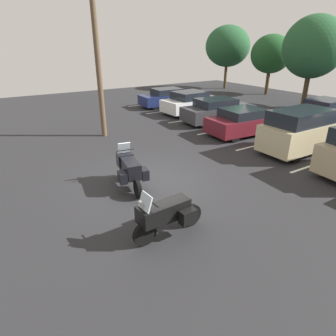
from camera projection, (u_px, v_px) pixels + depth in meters
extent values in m
cube|color=#262628|center=(152.00, 182.00, 10.64)|extent=(44.00, 44.00, 0.10)
cylinder|color=black|center=(125.00, 171.00, 10.63)|extent=(0.62, 0.21, 0.61)
cylinder|color=black|center=(138.00, 189.00, 9.34)|extent=(0.62, 0.21, 0.61)
cube|color=black|center=(130.00, 168.00, 9.81)|extent=(1.20, 0.63, 0.52)
cylinder|color=#B2B2B7|center=(125.00, 162.00, 10.37)|extent=(0.50, 0.15, 1.08)
cylinder|color=black|center=(125.00, 150.00, 10.11)|extent=(0.13, 0.62, 0.04)
cube|color=black|center=(125.00, 160.00, 10.35)|extent=(0.52, 0.60, 0.47)
cube|color=#B2C1CC|center=(124.00, 148.00, 10.22)|extent=(0.23, 0.46, 0.39)
cube|color=black|center=(123.00, 177.00, 9.45)|extent=(0.47, 0.31, 0.36)
cube|color=black|center=(144.00, 174.00, 9.71)|extent=(0.47, 0.31, 0.36)
cylinder|color=black|center=(145.00, 234.00, 7.14)|extent=(0.15, 0.64, 0.63)
cylinder|color=black|center=(191.00, 215.00, 7.91)|extent=(0.15, 0.64, 0.63)
cube|color=black|center=(169.00, 210.00, 7.36)|extent=(0.50, 1.11, 0.48)
cylinder|color=#B2B2B7|center=(149.00, 218.00, 7.04)|extent=(0.10, 0.50, 1.11)
cylinder|color=black|center=(151.00, 202.00, 6.91)|extent=(0.62, 0.07, 0.04)
cube|color=black|center=(148.00, 216.00, 7.01)|extent=(0.55, 0.47, 0.43)
cube|color=#B2C1CC|center=(145.00, 202.00, 6.82)|extent=(0.45, 0.19, 0.39)
cube|color=black|center=(188.00, 216.00, 7.31)|extent=(0.26, 0.45, 0.36)
cube|color=black|center=(171.00, 204.00, 7.85)|extent=(0.26, 0.45, 0.36)
cube|color=silver|center=(157.00, 103.00, 23.98)|extent=(0.12, 5.14, 0.01)
cube|color=silver|center=(177.00, 110.00, 21.68)|extent=(0.12, 5.14, 0.01)
cube|color=silver|center=(201.00, 118.00, 19.38)|extent=(0.12, 5.14, 0.01)
cube|color=silver|center=(232.00, 128.00, 17.07)|extent=(0.12, 5.14, 0.01)
cube|color=silver|center=(273.00, 141.00, 14.77)|extent=(0.12, 5.14, 0.01)
cube|color=silver|center=(329.00, 160.00, 12.47)|extent=(0.12, 5.14, 0.01)
cube|color=navy|center=(168.00, 99.00, 22.70)|extent=(2.00, 4.51, 0.72)
cube|color=black|center=(167.00, 91.00, 22.41)|extent=(1.74, 2.17, 0.44)
cylinder|color=black|center=(180.00, 99.00, 24.08)|extent=(0.25, 0.63, 0.62)
cylinder|color=black|center=(190.00, 102.00, 22.86)|extent=(0.25, 0.63, 0.62)
cylinder|color=black|center=(147.00, 102.00, 22.74)|extent=(0.25, 0.63, 0.62)
cylinder|color=black|center=(155.00, 106.00, 21.52)|extent=(0.25, 0.63, 0.62)
cube|color=white|center=(192.00, 104.00, 20.46)|extent=(2.15, 4.38, 0.79)
cube|color=black|center=(190.00, 95.00, 20.06)|extent=(1.89, 2.21, 0.51)
cylinder|color=black|center=(200.00, 104.00, 21.96)|extent=(0.25, 0.66, 0.65)
cylinder|color=black|center=(216.00, 108.00, 20.70)|extent=(0.25, 0.66, 0.65)
cylinder|color=black|center=(169.00, 109.00, 20.44)|extent=(0.25, 0.66, 0.65)
cylinder|color=black|center=(183.00, 113.00, 19.17)|extent=(0.25, 0.66, 0.65)
cube|color=#38383D|center=(218.00, 112.00, 18.14)|extent=(2.18, 4.65, 0.78)
cube|color=black|center=(216.00, 103.00, 17.79)|extent=(1.87, 2.39, 0.47)
cylinder|color=black|center=(229.00, 112.00, 19.55)|extent=(0.27, 0.66, 0.64)
cylinder|color=black|center=(245.00, 117.00, 18.26)|extent=(0.27, 0.66, 0.64)
cylinder|color=black|center=(190.00, 117.00, 18.24)|extent=(0.27, 0.66, 0.64)
cylinder|color=black|center=(205.00, 123.00, 16.95)|extent=(0.27, 0.66, 0.64)
cube|color=maroon|center=(248.00, 123.00, 15.80)|extent=(2.11, 4.66, 0.78)
cube|color=black|center=(243.00, 113.00, 15.36)|extent=(1.83, 2.16, 0.45)
cylinder|color=black|center=(257.00, 121.00, 17.24)|extent=(0.25, 0.64, 0.62)
cylinder|color=black|center=(279.00, 128.00, 15.95)|extent=(0.25, 0.64, 0.62)
cylinder|color=black|center=(215.00, 128.00, 15.87)|extent=(0.25, 0.64, 0.62)
cylinder|color=black|center=(235.00, 136.00, 14.57)|extent=(0.25, 0.64, 0.62)
cube|color=#C1B289|center=(304.00, 135.00, 13.19)|extent=(1.77, 4.36, 1.13)
cube|color=black|center=(302.00, 117.00, 12.65)|extent=(1.62, 2.86, 0.61)
cylinder|color=black|center=(307.00, 135.00, 14.67)|extent=(0.22, 0.67, 0.67)
cylinder|color=black|center=(336.00, 143.00, 13.51)|extent=(0.22, 0.67, 0.67)
cylinder|color=black|center=(267.00, 145.00, 13.23)|extent=(0.22, 0.67, 0.67)
cylinder|color=black|center=(296.00, 155.00, 12.07)|extent=(0.22, 0.67, 0.67)
cylinder|color=black|center=(325.00, 165.00, 11.05)|extent=(0.26, 0.71, 0.70)
cube|color=#2D519E|center=(327.00, 113.00, 17.99)|extent=(1.85, 4.76, 0.75)
cube|color=black|center=(326.00, 103.00, 17.55)|extent=(1.69, 2.09, 0.50)
cylinder|color=black|center=(329.00, 112.00, 19.49)|extent=(0.23, 0.70, 0.70)
cylinder|color=black|center=(299.00, 118.00, 17.90)|extent=(0.23, 0.70, 0.70)
cylinder|color=black|center=(323.00, 123.00, 16.70)|extent=(0.23, 0.70, 0.70)
cylinder|color=brown|center=(97.00, 49.00, 13.95)|extent=(0.27, 0.27, 8.69)
cylinder|color=#4C3823|center=(225.00, 78.00, 31.15)|extent=(0.29, 0.29, 2.21)
ellipsoid|color=#23512D|center=(228.00, 46.00, 29.91)|extent=(4.52, 4.52, 4.04)
cylinder|color=#4C3823|center=(305.00, 93.00, 22.10)|extent=(0.35, 0.35, 2.14)
ellipsoid|color=#23512D|center=(313.00, 47.00, 20.81)|extent=(4.28, 4.28, 4.32)
cylinder|color=#4C3823|center=(267.00, 84.00, 27.71)|extent=(0.32, 0.32, 1.91)
ellipsoid|color=#1E4C23|center=(271.00, 54.00, 26.65)|extent=(3.63, 3.63, 3.41)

